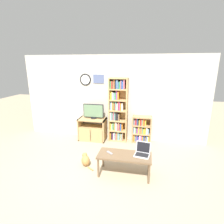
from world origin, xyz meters
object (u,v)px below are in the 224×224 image
(tv_stand, at_px, (92,129))
(television, at_px, (93,111))
(bookshelf_tall, at_px, (118,111))
(coffee_table, at_px, (124,157))
(laptop, at_px, (142,152))
(remote_near_laptop, at_px, (110,153))
(bookshelf_short, at_px, (141,130))
(cat, at_px, (86,160))

(tv_stand, height_order, television, television)
(bookshelf_tall, relative_size, coffee_table, 1.73)
(laptop, height_order, remote_near_laptop, laptop)
(tv_stand, relative_size, laptop, 2.38)
(bookshelf_short, bearing_deg, coffee_table, -99.20)
(laptop, bearing_deg, coffee_table, -158.03)
(bookshelf_tall, bearing_deg, coffee_table, -75.44)
(bookshelf_tall, height_order, remote_near_laptop, bookshelf_tall)
(coffee_table, relative_size, cat, 2.87)
(tv_stand, bearing_deg, remote_near_laptop, -60.79)
(tv_stand, bearing_deg, cat, -78.94)
(tv_stand, bearing_deg, coffee_table, -52.84)
(tv_stand, distance_m, bookshelf_short, 1.51)
(laptop, distance_m, remote_near_laptop, 0.70)
(bookshelf_short, distance_m, cat, 2.02)
(coffee_table, bearing_deg, cat, 169.79)
(coffee_table, distance_m, cat, 1.00)
(television, distance_m, laptop, 2.24)
(coffee_table, distance_m, laptop, 0.40)
(laptop, relative_size, remote_near_laptop, 2.30)
(bookshelf_tall, relative_size, cat, 4.96)
(tv_stand, xyz_separation_m, bookshelf_tall, (0.77, 0.13, 0.61))
(coffee_table, relative_size, laptop, 3.21)
(television, bearing_deg, bookshelf_short, 4.00)
(coffee_table, xyz_separation_m, cat, (-0.94, 0.17, -0.28))
(tv_stand, bearing_deg, bookshelf_short, 5.12)
(television, bearing_deg, coffee_table, -54.27)
(bookshelf_tall, distance_m, cat, 1.84)
(bookshelf_short, bearing_deg, tv_stand, -174.88)
(bookshelf_short, xyz_separation_m, laptop, (0.09, -1.67, 0.15))
(television, bearing_deg, cat, -80.65)
(television, height_order, remote_near_laptop, television)
(bookshelf_tall, xyz_separation_m, laptop, (0.82, -1.66, -0.42))
(television, relative_size, bookshelf_tall, 0.32)
(laptop, bearing_deg, tv_stand, 145.80)
(bookshelf_tall, height_order, coffee_table, bookshelf_tall)
(tv_stand, distance_m, television, 0.58)
(tv_stand, bearing_deg, television, 39.34)
(television, height_order, bookshelf_tall, bookshelf_tall)
(bookshelf_tall, xyz_separation_m, cat, (-0.49, -1.57, -0.82))
(bookshelf_tall, distance_m, remote_near_laptop, 1.81)
(remote_near_laptop, distance_m, cat, 0.73)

